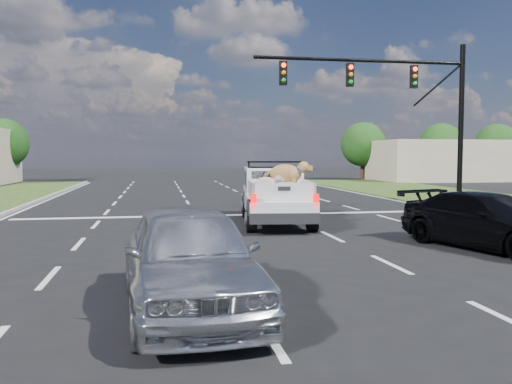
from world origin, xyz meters
The scene contains 11 objects.
ground centered at (0.00, 0.00, 0.00)m, with size 160.00×160.00×0.00m, color black.
road_markings centered at (0.00, 6.56, 0.01)m, with size 17.75×60.00×0.01m.
traffic_signal centered at (7.20, 10.50, 4.73)m, with size 9.11×0.31×7.00m.
building_right centered at (22.00, 34.00, 1.80)m, with size 12.00×7.00×3.60m, color #BEAD91.
tree_far_c centered at (-16.00, 38.00, 3.29)m, with size 4.20×4.20×5.40m.
tree_far_d centered at (16.00, 38.00, 3.29)m, with size 4.20×4.20×5.40m.
tree_far_e centered at (24.00, 38.00, 3.29)m, with size 4.20×4.20×5.40m.
tree_far_f centered at (30.00, 38.00, 3.29)m, with size 4.20×4.20×5.40m.
pickup_truck centered at (0.81, 7.37, 1.01)m, with size 2.71×5.91×2.14m.
silver_sedan centered at (-2.70, -2.68, 0.81)m, with size 1.91×4.74×1.61m, color #BABCC2.
black_coupe centered at (5.00, 1.43, 0.70)m, with size 1.97×4.85×1.41m, color black.
Camera 1 is at (-3.16, -10.81, 2.37)m, focal length 38.00 mm.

